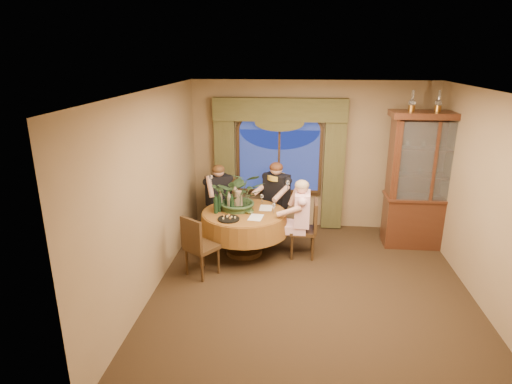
# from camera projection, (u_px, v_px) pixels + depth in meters

# --- Properties ---
(floor) EXTENTS (5.00, 5.00, 0.00)m
(floor) POSITION_uv_depth(u_px,v_px,m) (311.00, 290.00, 6.16)
(floor) COLOR black
(floor) RESTS_ON ground
(wall_back) EXTENTS (4.50, 0.00, 4.50)m
(wall_back) POSITION_uv_depth(u_px,v_px,m) (311.00, 156.00, 8.09)
(wall_back) COLOR olive
(wall_back) RESTS_ON ground
(wall_right) EXTENTS (0.00, 5.00, 5.00)m
(wall_right) POSITION_uv_depth(u_px,v_px,m) (491.00, 204.00, 5.52)
(wall_right) COLOR olive
(wall_right) RESTS_ON ground
(ceiling) EXTENTS (5.00, 5.00, 0.00)m
(ceiling) POSITION_uv_depth(u_px,v_px,m) (320.00, 92.00, 5.29)
(ceiling) COLOR white
(ceiling) RESTS_ON wall_back
(window) EXTENTS (1.62, 0.10, 1.32)m
(window) POSITION_uv_depth(u_px,v_px,m) (279.00, 161.00, 8.11)
(window) COLOR navy
(window) RESTS_ON wall_back
(arched_transom) EXTENTS (1.60, 0.06, 0.44)m
(arched_transom) POSITION_uv_depth(u_px,v_px,m) (280.00, 120.00, 7.87)
(arched_transom) COLOR navy
(arched_transom) RESTS_ON wall_back
(drapery_left) EXTENTS (0.38, 0.14, 2.32)m
(drapery_left) POSITION_uv_depth(u_px,v_px,m) (225.00, 167.00, 8.19)
(drapery_left) COLOR #403E1D
(drapery_left) RESTS_ON floor
(drapery_right) EXTENTS (0.38, 0.14, 2.32)m
(drapery_right) POSITION_uv_depth(u_px,v_px,m) (334.00, 169.00, 8.00)
(drapery_right) COLOR #403E1D
(drapery_right) RESTS_ON floor
(swag_valance) EXTENTS (2.45, 0.16, 0.42)m
(swag_valance) POSITION_uv_depth(u_px,v_px,m) (280.00, 110.00, 7.73)
(swag_valance) COLOR #403E1D
(swag_valance) RESTS_ON wall_back
(dining_table) EXTENTS (1.64, 1.64, 0.75)m
(dining_table) POSITION_uv_depth(u_px,v_px,m) (244.00, 232.00, 7.21)
(dining_table) COLOR #933710
(dining_table) RESTS_ON floor
(china_cabinet) EXTENTS (1.45, 0.57, 2.36)m
(china_cabinet) POSITION_uv_depth(u_px,v_px,m) (428.00, 181.00, 7.27)
(china_cabinet) COLOR #37190D
(china_cabinet) RESTS_ON floor
(oil_lamp_left) EXTENTS (0.11, 0.11, 0.34)m
(oil_lamp_left) POSITION_uv_depth(u_px,v_px,m) (412.00, 101.00, 6.89)
(oil_lamp_left) COLOR #A5722D
(oil_lamp_left) RESTS_ON china_cabinet
(oil_lamp_center) EXTENTS (0.11, 0.11, 0.34)m
(oil_lamp_center) POSITION_uv_depth(u_px,v_px,m) (439.00, 101.00, 6.85)
(oil_lamp_center) COLOR #A5722D
(oil_lamp_center) RESTS_ON china_cabinet
(oil_lamp_right) EXTENTS (0.11, 0.11, 0.34)m
(oil_lamp_right) POSITION_uv_depth(u_px,v_px,m) (465.00, 101.00, 6.81)
(oil_lamp_right) COLOR #A5722D
(oil_lamp_right) RESTS_ON china_cabinet
(chair_right) EXTENTS (0.42, 0.42, 0.96)m
(chair_right) POSITION_uv_depth(u_px,v_px,m) (303.00, 229.00, 7.08)
(chair_right) COLOR black
(chair_right) RESTS_ON floor
(chair_back_right) EXTENTS (0.54, 0.54, 0.96)m
(chair_back_right) POSITION_uv_depth(u_px,v_px,m) (269.00, 208.00, 8.02)
(chair_back_right) COLOR black
(chair_back_right) RESTS_ON floor
(chair_back) EXTENTS (0.56, 0.56, 0.96)m
(chair_back) POSITION_uv_depth(u_px,v_px,m) (227.00, 207.00, 8.10)
(chair_back) COLOR black
(chair_back) RESTS_ON floor
(chair_front_left) EXTENTS (0.58, 0.58, 0.96)m
(chair_front_left) POSITION_uv_depth(u_px,v_px,m) (202.00, 245.00, 6.47)
(chair_front_left) COLOR black
(chair_front_left) RESTS_ON floor
(person_pink) EXTENTS (0.45, 0.49, 1.34)m
(person_pink) POSITION_uv_depth(u_px,v_px,m) (302.00, 219.00, 7.00)
(person_pink) COLOR #F4C2CA
(person_pink) RESTS_ON floor
(person_back) EXTENTS (0.65, 0.65, 1.35)m
(person_back) POSITION_uv_depth(u_px,v_px,m) (219.00, 200.00, 7.88)
(person_back) COLOR black
(person_back) RESTS_ON floor
(person_scarf) EXTENTS (0.68, 0.67, 1.42)m
(person_scarf) POSITION_uv_depth(u_px,v_px,m) (276.00, 200.00, 7.80)
(person_scarf) COLOR black
(person_scarf) RESTS_ON floor
(stoneware_vase) EXTENTS (0.16, 0.16, 0.30)m
(stoneware_vase) POSITION_uv_depth(u_px,v_px,m) (238.00, 200.00, 7.21)
(stoneware_vase) COLOR #9D7E60
(stoneware_vase) RESTS_ON dining_table
(centerpiece_plant) EXTENTS (0.88, 0.98, 0.76)m
(centerpiece_plant) POSITION_uv_depth(u_px,v_px,m) (239.00, 176.00, 7.04)
(centerpiece_plant) COLOR #304E2A
(centerpiece_plant) RESTS_ON dining_table
(olive_bowl) EXTENTS (0.15, 0.15, 0.05)m
(olive_bowl) POSITION_uv_depth(u_px,v_px,m) (249.00, 212.00, 7.02)
(olive_bowl) COLOR #4C6233
(olive_bowl) RESTS_ON dining_table
(cheese_platter) EXTENTS (0.34, 0.34, 0.02)m
(cheese_platter) POSITION_uv_depth(u_px,v_px,m) (229.00, 219.00, 6.74)
(cheese_platter) COLOR black
(cheese_platter) RESTS_ON dining_table
(wine_bottle_0) EXTENTS (0.07, 0.07, 0.33)m
(wine_bottle_0) POSITION_uv_depth(u_px,v_px,m) (232.00, 204.00, 6.97)
(wine_bottle_0) COLOR black
(wine_bottle_0) RESTS_ON dining_table
(wine_bottle_1) EXTENTS (0.07, 0.07, 0.33)m
(wine_bottle_1) POSITION_uv_depth(u_px,v_px,m) (227.00, 198.00, 7.25)
(wine_bottle_1) COLOR black
(wine_bottle_1) RESTS_ON dining_table
(wine_bottle_2) EXTENTS (0.07, 0.07, 0.33)m
(wine_bottle_2) POSITION_uv_depth(u_px,v_px,m) (216.00, 204.00, 6.98)
(wine_bottle_2) COLOR black
(wine_bottle_2) RESTS_ON dining_table
(wine_bottle_3) EXTENTS (0.07, 0.07, 0.33)m
(wine_bottle_3) POSITION_uv_depth(u_px,v_px,m) (229.00, 201.00, 7.09)
(wine_bottle_3) COLOR tan
(wine_bottle_3) RESTS_ON dining_table
(wine_bottle_4) EXTENTS (0.07, 0.07, 0.33)m
(wine_bottle_4) POSITION_uv_depth(u_px,v_px,m) (220.00, 200.00, 7.17)
(wine_bottle_4) COLOR tan
(wine_bottle_4) RESTS_ON dining_table
(wine_bottle_5) EXTENTS (0.07, 0.07, 0.33)m
(wine_bottle_5) POSITION_uv_depth(u_px,v_px,m) (219.00, 202.00, 7.05)
(wine_bottle_5) COLOR black
(wine_bottle_5) RESTS_ON dining_table
(tasting_paper_0) EXTENTS (0.25, 0.32, 0.00)m
(tasting_paper_0) POSITION_uv_depth(u_px,v_px,m) (256.00, 217.00, 6.83)
(tasting_paper_0) COLOR white
(tasting_paper_0) RESTS_ON dining_table
(tasting_paper_1) EXTENTS (0.21, 0.30, 0.00)m
(tasting_paper_1) POSITION_uv_depth(u_px,v_px,m) (266.00, 208.00, 7.25)
(tasting_paper_1) COLOR white
(tasting_paper_1) RESTS_ON dining_table
(wine_glass_person_pink) EXTENTS (0.07, 0.07, 0.18)m
(wine_glass_person_pink) POSITION_uv_depth(u_px,v_px,m) (274.00, 208.00, 7.00)
(wine_glass_person_pink) COLOR silver
(wine_glass_person_pink) RESTS_ON dining_table
(wine_glass_person_back) EXTENTS (0.07, 0.07, 0.18)m
(wine_glass_person_back) POSITION_uv_depth(u_px,v_px,m) (230.00, 198.00, 7.46)
(wine_glass_person_back) COLOR silver
(wine_glass_person_back) RESTS_ON dining_table
(wine_glass_person_scarf) EXTENTS (0.07, 0.07, 0.18)m
(wine_glass_person_scarf) POSITION_uv_depth(u_px,v_px,m) (262.00, 199.00, 7.43)
(wine_glass_person_scarf) COLOR silver
(wine_glass_person_scarf) RESTS_ON dining_table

